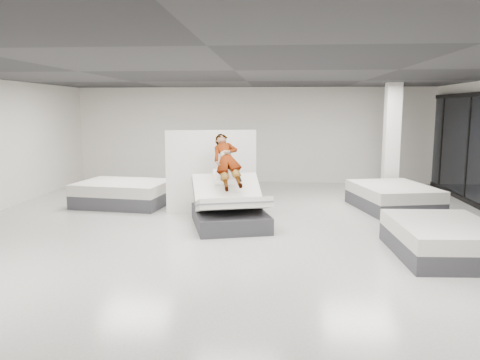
{
  "coord_description": "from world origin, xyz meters",
  "views": [
    {
      "loc": [
        0.79,
        -8.87,
        2.51
      ],
      "look_at": [
        0.03,
        0.88,
        1.0
      ],
      "focal_mm": 35.0,
      "sensor_mm": 36.0,
      "label": 1
    }
  ],
  "objects_px": {
    "remote": "(240,180)",
    "column": "(391,141)",
    "hero_bed": "(230,209)",
    "flat_bed_right_near": "(443,239)",
    "divider_panel": "(211,171)",
    "flat_bed_right_far": "(393,197)",
    "person": "(227,170)",
    "flat_bed_left_far": "(123,193)"
  },
  "relations": [
    {
      "from": "hero_bed",
      "to": "flat_bed_left_far",
      "type": "bearing_deg",
      "value": 146.63
    },
    {
      "from": "person",
      "to": "column",
      "type": "bearing_deg",
      "value": 22.62
    },
    {
      "from": "remote",
      "to": "divider_panel",
      "type": "bearing_deg",
      "value": 105.55
    },
    {
      "from": "divider_panel",
      "to": "flat_bed_right_far",
      "type": "bearing_deg",
      "value": -6.69
    },
    {
      "from": "remote",
      "to": "column",
      "type": "distance_m",
      "value": 5.4
    },
    {
      "from": "person",
      "to": "flat_bed_right_far",
      "type": "distance_m",
      "value": 4.41
    },
    {
      "from": "remote",
      "to": "column",
      "type": "bearing_deg",
      "value": 26.98
    },
    {
      "from": "person",
      "to": "column",
      "type": "xyz_separation_m",
      "value": [
        4.27,
        3.33,
        0.42
      ]
    },
    {
      "from": "hero_bed",
      "to": "flat_bed_right_near",
      "type": "relative_size",
      "value": 1.03
    },
    {
      "from": "person",
      "to": "divider_panel",
      "type": "relative_size",
      "value": 0.72
    },
    {
      "from": "person",
      "to": "column",
      "type": "distance_m",
      "value": 5.43
    },
    {
      "from": "column",
      "to": "remote",
      "type": "bearing_deg",
      "value": -137.74
    },
    {
      "from": "hero_bed",
      "to": "remote",
      "type": "bearing_deg",
      "value": 5.2
    },
    {
      "from": "remote",
      "to": "flat_bed_right_far",
      "type": "xyz_separation_m",
      "value": [
        3.68,
        1.95,
        -0.7
      ]
    },
    {
      "from": "flat_bed_right_near",
      "to": "remote",
      "type": "bearing_deg",
      "value": 153.76
    },
    {
      "from": "flat_bed_right_far",
      "to": "divider_panel",
      "type": "bearing_deg",
      "value": -172.19
    },
    {
      "from": "person",
      "to": "column",
      "type": "height_order",
      "value": "column"
    },
    {
      "from": "hero_bed",
      "to": "remote",
      "type": "height_order",
      "value": "hero_bed"
    },
    {
      "from": "hero_bed",
      "to": "flat_bed_right_far",
      "type": "bearing_deg",
      "value": 26.84
    },
    {
      "from": "hero_bed",
      "to": "flat_bed_left_far",
      "type": "relative_size",
      "value": 0.92
    },
    {
      "from": "flat_bed_right_far",
      "to": "column",
      "type": "xyz_separation_m",
      "value": [
        0.29,
        1.65,
        1.29
      ]
    },
    {
      "from": "divider_panel",
      "to": "flat_bed_left_far",
      "type": "xyz_separation_m",
      "value": [
        -2.4,
        0.6,
        -0.69
      ]
    },
    {
      "from": "hero_bed",
      "to": "column",
      "type": "bearing_deg",
      "value": 40.87
    },
    {
      "from": "person",
      "to": "divider_panel",
      "type": "height_order",
      "value": "divider_panel"
    },
    {
      "from": "remote",
      "to": "flat_bed_right_near",
      "type": "bearing_deg",
      "value": -41.52
    },
    {
      "from": "person",
      "to": "flat_bed_right_near",
      "type": "xyz_separation_m",
      "value": [
        3.93,
        -2.07,
        -0.88
      ]
    },
    {
      "from": "remote",
      "to": "flat_bed_left_far",
      "type": "height_order",
      "value": "remote"
    },
    {
      "from": "flat_bed_right_far",
      "to": "column",
      "type": "distance_m",
      "value": 2.12
    },
    {
      "from": "remote",
      "to": "column",
      "type": "height_order",
      "value": "column"
    },
    {
      "from": "hero_bed",
      "to": "divider_panel",
      "type": "height_order",
      "value": "divider_panel"
    },
    {
      "from": "remote",
      "to": "person",
      "type": "bearing_deg",
      "value": 122.15
    },
    {
      "from": "hero_bed",
      "to": "flat_bed_right_near",
      "type": "xyz_separation_m",
      "value": [
        3.85,
        -1.77,
        -0.08
      ]
    },
    {
      "from": "flat_bed_right_far",
      "to": "column",
      "type": "bearing_deg",
      "value": 80.06
    },
    {
      "from": "divider_panel",
      "to": "hero_bed",
      "type": "bearing_deg",
      "value": -81.51
    },
    {
      "from": "person",
      "to": "flat_bed_right_near",
      "type": "bearing_deg",
      "value": -43.02
    },
    {
      "from": "flat_bed_right_far",
      "to": "column",
      "type": "height_order",
      "value": "column"
    },
    {
      "from": "person",
      "to": "flat_bed_left_far",
      "type": "relative_size",
      "value": 0.64
    },
    {
      "from": "hero_bed",
      "to": "remote",
      "type": "xyz_separation_m",
      "value": [
        0.22,
        0.02,
        0.63
      ]
    },
    {
      "from": "person",
      "to": "flat_bed_left_far",
      "type": "distance_m",
      "value": 3.45
    },
    {
      "from": "divider_panel",
      "to": "column",
      "type": "bearing_deg",
      "value": 10.92
    },
    {
      "from": "flat_bed_right_near",
      "to": "person",
      "type": "bearing_deg",
      "value": 152.26
    },
    {
      "from": "flat_bed_right_near",
      "to": "flat_bed_right_far",
      "type": "bearing_deg",
      "value": 89.13
    }
  ]
}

